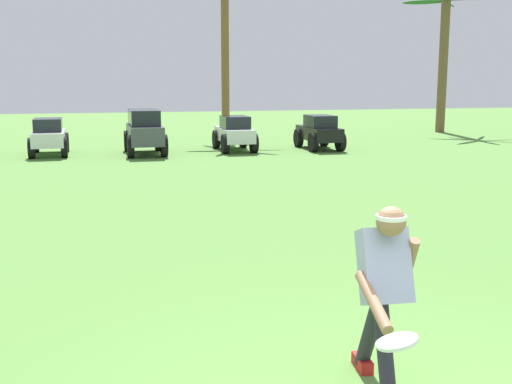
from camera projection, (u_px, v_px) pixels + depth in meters
name	position (u px, v px, depth m)	size (l,w,h in m)	color
frisbee_thrower	(383.00, 289.00, 4.62)	(0.51, 1.08, 1.43)	#23232D
frisbee_in_flight	(397.00, 342.00, 3.87)	(0.35, 0.35, 0.09)	white
parked_car_slot_c	(49.00, 136.00, 19.14)	(1.11, 2.21, 1.10)	silver
parked_car_slot_d	(144.00, 130.00, 19.36)	(1.17, 2.41, 1.34)	#474C51
parked_car_slot_e	(235.00, 133.00, 20.27)	(1.09, 2.20, 1.10)	silver
parked_car_slot_f	(319.00, 132.00, 20.71)	(1.08, 2.20, 1.10)	black
palm_tree_right_of_centre	(225.00, 24.00, 24.17)	(3.22, 3.42, 7.05)	brown
palm_tree_far_right	(444.00, 48.00, 26.63)	(3.29, 3.26, 5.86)	brown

